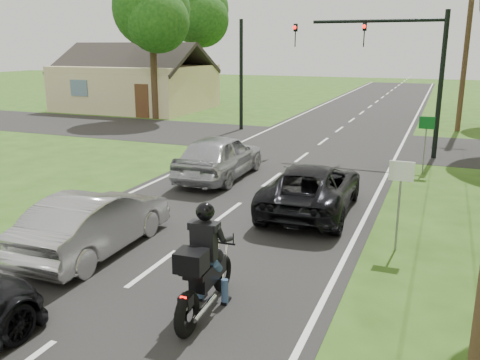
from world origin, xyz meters
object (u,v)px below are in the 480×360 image
at_px(silver_suv, 220,156).
at_px(sign_green, 426,131).
at_px(motorcycle_rider, 204,271).
at_px(silver_sedan, 95,222).
at_px(dark_suv, 312,188).
at_px(traffic_signal, 395,57).
at_px(utility_pole_far, 468,36).
at_px(sign_white, 401,184).

bearing_deg(silver_suv, sign_green, -153.67).
bearing_deg(motorcycle_rider, silver_suv, 109.38).
height_order(silver_sedan, silver_suv, silver_suv).
xyz_separation_m(motorcycle_rider, sign_green, (3.06, 12.23, 0.79)).
bearing_deg(silver_suv, dark_suv, 147.57).
bearing_deg(traffic_signal, silver_sedan, -110.19).
relative_size(dark_suv, utility_pole_far, 0.49).
height_order(silver_sedan, utility_pole_far, utility_pole_far).
relative_size(motorcycle_rider, sign_white, 1.13).
relative_size(silver_suv, sign_green, 2.23).
relative_size(silver_sedan, utility_pole_far, 0.43).
distance_m(traffic_signal, sign_white, 11.39).
xyz_separation_m(dark_suv, sign_green, (2.73, 5.90, 0.90)).
distance_m(silver_sedan, utility_pole_far, 23.47).
height_order(silver_sedan, sign_white, sign_white).
xyz_separation_m(sign_white, sign_green, (0.20, 8.00, 0.00)).
bearing_deg(sign_green, dark_suv, -114.86).
bearing_deg(traffic_signal, sign_green, -62.62).
bearing_deg(silver_sedan, traffic_signal, -111.38).
xyz_separation_m(dark_suv, utility_pole_far, (4.03, 16.92, 4.39)).
distance_m(silver_sedan, silver_suv, 7.17).
bearing_deg(sign_white, dark_suv, 140.29).
height_order(motorcycle_rider, traffic_signal, traffic_signal).
bearing_deg(silver_sedan, dark_suv, -130.24).
bearing_deg(traffic_signal, sign_white, -82.95).
xyz_separation_m(dark_suv, traffic_signal, (1.17, 8.91, 3.44)).
relative_size(silver_sedan, traffic_signal, 0.67).
bearing_deg(sign_white, sign_green, 88.57).
xyz_separation_m(silver_suv, utility_pole_far, (8.00, 14.50, 4.27)).
height_order(motorcycle_rider, silver_sedan, motorcycle_rider).
xyz_separation_m(silver_sedan, sign_white, (6.39, 2.65, 0.88)).
xyz_separation_m(silver_sedan, sign_green, (6.59, 10.65, 0.88)).
height_order(dark_suv, utility_pole_far, utility_pole_far).
bearing_deg(silver_sedan, sign_white, -158.66).
bearing_deg(silver_suv, traffic_signal, -129.46).
relative_size(utility_pole_far, sign_green, 4.71).
bearing_deg(traffic_signal, dark_suv, -97.48).
relative_size(silver_sedan, sign_white, 2.02).
xyz_separation_m(dark_suv, silver_suv, (-3.97, 2.42, 0.12)).
bearing_deg(silver_sedan, silver_suv, -90.27).
relative_size(motorcycle_rider, traffic_signal, 0.37).
distance_m(motorcycle_rider, dark_suv, 6.34).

